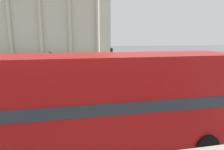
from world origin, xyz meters
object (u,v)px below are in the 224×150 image
object	(u,v)px
pedestrian_white	(130,62)
traffic_light_mid	(51,64)
traffic_light_far	(111,56)
car_navy	(41,68)
traffic_light_near	(144,75)
car_silver	(29,72)
double_decker_bus	(103,100)
pedestrian_red	(119,59)
pedestrian_grey	(65,61)
pedestrian_olive	(30,60)
plaza_building_left	(43,12)

from	to	relation	value
pedestrian_white	traffic_light_mid	bearing A→B (deg)	37.22
traffic_light_far	car_navy	xyz separation A→B (m)	(-9.70, 0.34, -1.50)
traffic_light_near	traffic_light_mid	xyz separation A→B (m)	(-6.65, 7.25, -0.02)
traffic_light_mid	car_silver	bearing A→B (deg)	119.90
double_decker_bus	traffic_light_near	distance (m)	5.91
traffic_light_near	traffic_light_far	world-z (taller)	traffic_light_near
pedestrian_red	car_navy	bearing A→B (deg)	-133.08
traffic_light_mid	pedestrian_grey	size ratio (longest dim) A/B	2.17
car_navy	pedestrian_red	xyz separation A→B (m)	(12.57, 6.46, 0.23)
car_silver	pedestrian_olive	xyz separation A→B (m)	(-1.92, 10.81, 0.23)
car_silver	pedestrian_olive	bearing A→B (deg)	91.35
pedestrian_white	pedestrian_olive	world-z (taller)	pedestrian_olive
traffic_light_far	traffic_light_mid	bearing A→B (deg)	-132.46
pedestrian_red	pedestrian_grey	bearing A→B (deg)	-152.39
double_decker_bus	traffic_light_mid	xyz separation A→B (m)	(-3.13, 12.00, -0.03)
car_navy	plaza_building_left	bearing A→B (deg)	-13.18
car_navy	pedestrian_red	size ratio (longest dim) A/B	2.58
double_decker_bus	pedestrian_grey	xyz separation A→B (m)	(-2.22, 25.70, -1.40)
traffic_light_mid	pedestrian_olive	world-z (taller)	traffic_light_mid
plaza_building_left	traffic_light_near	world-z (taller)	plaza_building_left
car_navy	pedestrian_red	world-z (taller)	pedestrian_red
pedestrian_white	pedestrian_olive	size ratio (longest dim) A/B	0.99
traffic_light_near	traffic_light_far	distance (m)	15.49
car_silver	pedestrian_olive	world-z (taller)	pedestrian_olive
pedestrian_grey	double_decker_bus	bearing A→B (deg)	-106.05
pedestrian_white	pedestrian_olive	distance (m)	17.02
traffic_light_near	pedestrian_olive	bearing A→B (deg)	116.44
traffic_light_far	pedestrian_olive	bearing A→B (deg)	147.56
car_silver	pedestrian_red	size ratio (longest dim) A/B	2.58
car_silver	pedestrian_grey	xyz separation A→B (m)	(3.99, 8.35, 0.22)
pedestrian_white	traffic_light_near	bearing A→B (deg)	71.27
double_decker_bus	pedestrian_red	size ratio (longest dim) A/B	6.67
plaza_building_left	pedestrian_white	size ratio (longest dim) A/B	22.51
double_decker_bus	plaza_building_left	bearing A→B (deg)	98.39
pedestrian_grey	pedestrian_olive	distance (m)	6.41
traffic_light_mid	pedestrian_white	distance (m)	14.66
traffic_light_mid	pedestrian_white	size ratio (longest dim) A/B	2.17
traffic_light_near	pedestrian_white	size ratio (longest dim) A/B	2.19
car_navy	pedestrian_olive	xyz separation A→B (m)	(-2.81, 7.61, 0.23)
plaza_building_left	pedestrian_grey	size ratio (longest dim) A/B	22.52
double_decker_bus	traffic_light_near	xyz separation A→B (m)	(3.52, 4.75, -0.01)
plaza_building_left	car_navy	bearing A→B (deg)	-84.59
plaza_building_left	pedestrian_olive	distance (m)	27.39
pedestrian_white	pedestrian_red	bearing A→B (deg)	-90.52
traffic_light_mid	pedestrian_olive	distance (m)	16.98
double_decker_bus	pedestrian_olive	distance (m)	29.35
double_decker_bus	traffic_light_mid	size ratio (longest dim) A/B	3.11
pedestrian_grey	traffic_light_far	bearing A→B (deg)	-60.73
double_decker_bus	pedestrian_olive	size ratio (longest dim) A/B	6.69
traffic_light_far	pedestrian_white	size ratio (longest dim) A/B	2.07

